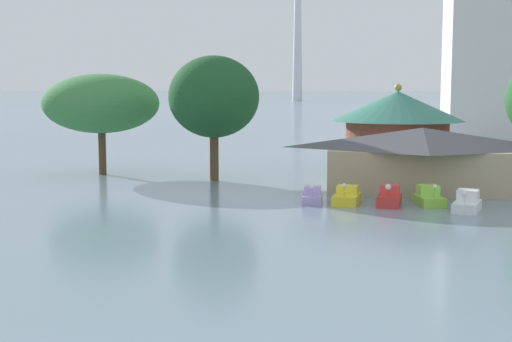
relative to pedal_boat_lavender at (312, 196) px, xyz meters
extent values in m
cube|color=#B299D8|center=(0.00, -0.06, -0.18)|extent=(1.36, 2.29, 0.59)
cube|color=#C8ADF0|center=(0.00, 0.22, 0.41)|extent=(1.14, 1.04, 0.59)
cylinder|color=#B299D8|center=(0.02, -0.97, 0.39)|extent=(0.14, 0.14, 0.55)
sphere|color=white|center=(0.02, -0.97, 0.83)|extent=(0.32, 0.32, 0.32)
cube|color=yellow|center=(2.35, -0.03, -0.14)|extent=(2.04, 3.04, 0.65)
cube|color=yellow|center=(2.40, 0.32, 0.47)|extent=(1.57, 1.46, 0.57)
cylinder|color=yellow|center=(2.19, -1.15, 0.51)|extent=(0.14, 0.14, 0.65)
sphere|color=white|center=(2.19, -1.15, 0.97)|extent=(0.29, 0.29, 0.29)
cube|color=red|center=(5.20, -0.63, -0.09)|extent=(1.81, 2.48, 0.75)
cube|color=#E8423C|center=(5.24, -0.34, 0.61)|extent=(1.41, 1.20, 0.66)
cylinder|color=red|center=(5.07, -1.54, 0.52)|extent=(0.14, 0.14, 0.48)
sphere|color=white|center=(5.07, -1.54, 0.96)|extent=(0.39, 0.39, 0.39)
cube|color=#8CCC3F|center=(7.91, 0.10, -0.15)|extent=(2.11, 3.10, 0.65)
cube|color=#A0E24F|center=(7.83, 0.44, 0.53)|extent=(1.56, 1.52, 0.71)
cylinder|color=#8CCC3F|center=(8.14, -1.02, 0.50)|extent=(0.14, 0.14, 0.65)
sphere|color=white|center=(8.14, -1.02, 0.97)|extent=(0.28, 0.28, 0.28)
cube|color=white|center=(10.08, -2.02, -0.15)|extent=(2.31, 3.30, 0.65)
cube|color=white|center=(10.18, -1.66, 0.54)|extent=(1.63, 1.65, 0.73)
cylinder|color=white|center=(9.75, -3.17, 0.41)|extent=(0.14, 0.14, 0.46)
sphere|color=white|center=(9.75, -3.17, 0.82)|extent=(0.38, 0.38, 0.38)
cube|color=tan|center=(7.95, 6.85, 1.17)|extent=(14.18, 7.22, 3.28)
pyramid|color=#4C4C51|center=(7.95, 6.85, 3.62)|extent=(15.32, 8.31, 1.60)
cylinder|color=brown|center=(6.79, 20.84, 1.89)|extent=(9.72, 9.72, 4.72)
cone|color=#387F6B|center=(6.79, 20.84, 5.66)|extent=(12.55, 12.55, 2.81)
sphere|color=#B7993D|center=(6.79, 20.84, 7.41)|extent=(0.70, 0.70, 0.70)
cylinder|color=brown|center=(-19.99, 13.86, 1.42)|extent=(0.68, 0.68, 3.78)
ellipsoid|color=#3D7F42|center=(-19.99, 13.86, 5.98)|extent=(10.49, 10.49, 5.34)
cylinder|color=brown|center=(-8.99, 10.74, 1.38)|extent=(0.74, 0.74, 3.69)
ellipsoid|color=#1E5128|center=(-8.99, 10.74, 6.67)|extent=(7.65, 7.65, 6.89)
camera|label=1|loc=(2.94, -50.09, 7.64)|focal=51.46mm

